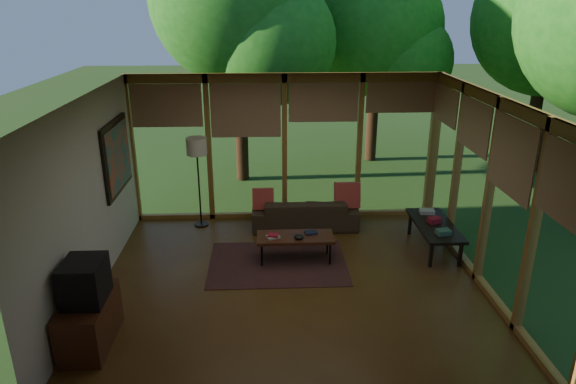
{
  "coord_description": "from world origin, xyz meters",
  "views": [
    {
      "loc": [
        -0.36,
        -6.55,
        3.85
      ],
      "look_at": [
        -0.02,
        0.7,
        1.16
      ],
      "focal_mm": 32.0,
      "sensor_mm": 36.0,
      "label": 1
    }
  ],
  "objects_px": {
    "sofa": "(305,213)",
    "television": "(85,281)",
    "coffee_table": "(295,238)",
    "floor_lamp": "(197,151)",
    "media_cabinet": "(89,322)",
    "side_console": "(435,226)"
  },
  "relations": [
    {
      "from": "floor_lamp",
      "to": "side_console",
      "type": "bearing_deg",
      "value": -16.36
    },
    {
      "from": "sofa",
      "to": "side_console",
      "type": "distance_m",
      "value": 2.29
    },
    {
      "from": "sofa",
      "to": "side_console",
      "type": "relative_size",
      "value": 1.35
    },
    {
      "from": "television",
      "to": "side_console",
      "type": "height_order",
      "value": "television"
    },
    {
      "from": "television",
      "to": "sofa",
      "type": "bearing_deg",
      "value": 49.66
    },
    {
      "from": "media_cabinet",
      "to": "side_console",
      "type": "relative_size",
      "value": 0.71
    },
    {
      "from": "side_console",
      "to": "sofa",
      "type": "bearing_deg",
      "value": 153.94
    },
    {
      "from": "sofa",
      "to": "coffee_table",
      "type": "height_order",
      "value": "sofa"
    },
    {
      "from": "sofa",
      "to": "floor_lamp",
      "type": "distance_m",
      "value": 2.21
    },
    {
      "from": "sofa",
      "to": "media_cabinet",
      "type": "relative_size",
      "value": 1.89
    },
    {
      "from": "media_cabinet",
      "to": "side_console",
      "type": "xyz_separation_m",
      "value": [
        4.87,
        2.29,
        0.11
      ]
    },
    {
      "from": "coffee_table",
      "to": "television",
      "type": "bearing_deg",
      "value": -141.88
    },
    {
      "from": "television",
      "to": "side_console",
      "type": "xyz_separation_m",
      "value": [
        4.85,
        2.29,
        -0.44
      ]
    },
    {
      "from": "side_console",
      "to": "coffee_table",
      "type": "bearing_deg",
      "value": -172.87
    },
    {
      "from": "sofa",
      "to": "television",
      "type": "bearing_deg",
      "value": 49.7
    },
    {
      "from": "sofa",
      "to": "floor_lamp",
      "type": "height_order",
      "value": "floor_lamp"
    },
    {
      "from": "floor_lamp",
      "to": "media_cabinet",
      "type": "bearing_deg",
      "value": -104.97
    },
    {
      "from": "media_cabinet",
      "to": "floor_lamp",
      "type": "relative_size",
      "value": 0.61
    },
    {
      "from": "floor_lamp",
      "to": "side_console",
      "type": "relative_size",
      "value": 1.18
    },
    {
      "from": "side_console",
      "to": "media_cabinet",
      "type": "bearing_deg",
      "value": -154.85
    },
    {
      "from": "media_cabinet",
      "to": "floor_lamp",
      "type": "distance_m",
      "value": 3.73
    },
    {
      "from": "sofa",
      "to": "coffee_table",
      "type": "relative_size",
      "value": 1.58
    }
  ]
}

